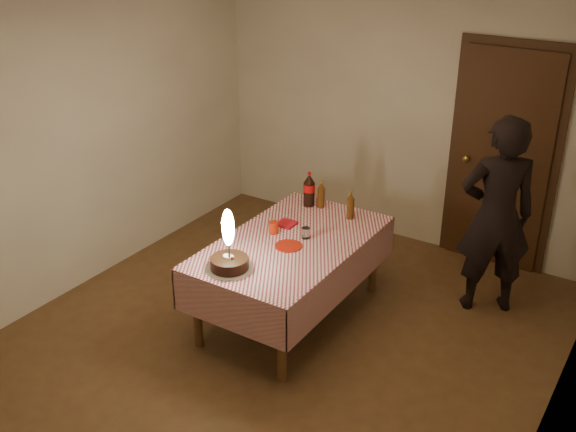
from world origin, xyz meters
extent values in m
cube|color=brown|center=(0.00, 0.00, 0.00)|extent=(4.00, 4.50, 0.01)
cube|color=silver|center=(0.00, 2.25, 1.30)|extent=(4.00, 0.04, 2.60)
cube|color=silver|center=(0.00, -2.25, 1.30)|extent=(4.00, 0.04, 2.60)
cube|color=silver|center=(-2.00, 0.00, 1.30)|extent=(0.04, 4.50, 2.60)
cube|color=silver|center=(2.00, 0.00, 1.30)|extent=(0.04, 4.50, 2.60)
cube|color=silver|center=(0.00, 0.00, 2.60)|extent=(4.00, 4.50, 0.04)
cube|color=#472814|center=(1.00, 2.22, 1.02)|extent=(0.85, 0.05, 2.05)
sphere|color=#B28C33|center=(0.68, 2.17, 1.00)|extent=(0.06, 0.06, 0.06)
cube|color=brown|center=(-0.10, 0.36, 0.68)|extent=(0.90, 1.60, 0.04)
cylinder|color=brown|center=(-0.49, -0.38, 0.33)|extent=(0.07, 0.07, 0.66)
cylinder|color=brown|center=(0.29, -0.38, 0.33)|extent=(0.07, 0.07, 0.66)
cylinder|color=brown|center=(-0.49, 1.10, 0.33)|extent=(0.07, 0.07, 0.66)
cylinder|color=brown|center=(0.29, 1.10, 0.33)|extent=(0.07, 0.07, 0.66)
cube|color=white|center=(-0.10, 0.36, 0.70)|extent=(1.02, 1.72, 0.01)
cube|color=white|center=(-0.10, -0.49, 0.53)|extent=(1.02, 0.01, 0.34)
cube|color=white|center=(-0.10, 1.22, 0.53)|extent=(1.02, 0.01, 0.34)
cube|color=white|center=(-0.61, 0.36, 0.53)|extent=(0.01, 1.72, 0.34)
cube|color=white|center=(0.40, 0.36, 0.53)|extent=(0.01, 1.72, 0.34)
cylinder|color=white|center=(-0.25, -0.26, 0.71)|extent=(0.35, 0.35, 0.01)
cylinder|color=black|center=(-0.25, -0.26, 0.76)|extent=(0.28, 0.28, 0.09)
cylinder|color=white|center=(-0.27, -0.25, 0.80)|extent=(0.07, 0.07, 0.00)
sphere|color=red|center=(-0.21, -0.27, 0.81)|extent=(0.02, 0.02, 0.02)
cube|color=#19721E|center=(-0.20, -0.28, 0.80)|extent=(0.02, 0.01, 0.00)
cube|color=#19721E|center=(-0.22, -0.29, 0.80)|extent=(0.01, 0.02, 0.00)
cylinder|color=#262628|center=(-0.25, -0.26, 0.86)|extent=(0.01, 0.01, 0.12)
ellipsoid|color=#FFF2BF|center=(-0.25, -0.26, 1.05)|extent=(0.09, 0.09, 0.29)
sphere|color=white|center=(-0.25, -0.26, 0.94)|extent=(0.04, 0.04, 0.04)
cylinder|color=#AF1B0C|center=(-0.07, 0.27, 0.71)|extent=(0.22, 0.22, 0.01)
cylinder|color=#B3240C|center=(-0.30, 0.41, 0.76)|extent=(0.08, 0.08, 0.10)
cylinder|color=silver|center=(-0.04, 0.47, 0.75)|extent=(0.07, 0.07, 0.09)
cube|color=red|center=(-0.30, 0.59, 0.72)|extent=(0.15, 0.15, 0.02)
cylinder|color=black|center=(-0.34, 1.04, 0.82)|extent=(0.10, 0.10, 0.22)
cylinder|color=red|center=(-0.34, 1.04, 0.88)|extent=(0.10, 0.10, 0.07)
cone|color=black|center=(-0.34, 1.04, 0.97)|extent=(0.10, 0.10, 0.08)
cylinder|color=red|center=(-0.34, 1.04, 1.01)|extent=(0.03, 0.03, 0.02)
cylinder|color=#552F0E|center=(-0.23, 1.06, 0.80)|extent=(0.06, 0.06, 0.18)
cone|color=#552F0E|center=(-0.23, 1.06, 0.92)|extent=(0.06, 0.06, 0.06)
cylinder|color=olive|center=(-0.23, 1.06, 0.95)|extent=(0.02, 0.02, 0.02)
cylinder|color=#552F0E|center=(0.09, 1.00, 0.80)|extent=(0.06, 0.06, 0.18)
cone|color=#552F0E|center=(0.09, 1.00, 0.92)|extent=(0.06, 0.06, 0.06)
cylinder|color=olive|center=(0.09, 1.00, 0.95)|extent=(0.02, 0.02, 0.02)
imported|color=black|center=(1.22, 1.39, 0.85)|extent=(0.74, 0.67, 1.71)
cube|color=black|center=(1.15, 1.50, 1.46)|extent=(0.16, 0.14, 0.10)
cylinder|color=black|center=(1.11, 1.57, 1.46)|extent=(0.11, 0.11, 0.08)
camera|label=1|loc=(2.45, -3.69, 3.18)|focal=42.00mm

